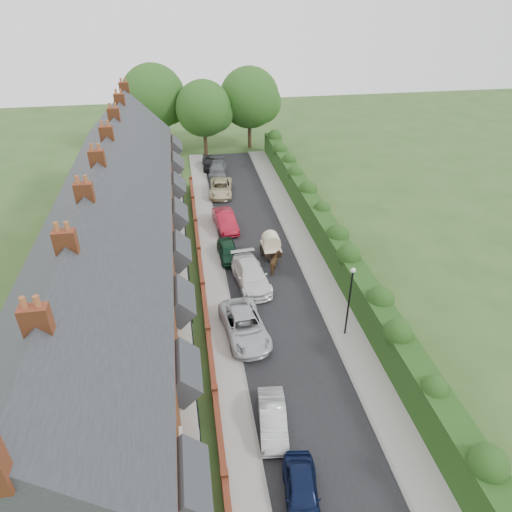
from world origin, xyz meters
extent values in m
plane|color=#2D4C1E|center=(0.00, 0.00, 0.00)|extent=(140.00, 140.00, 0.00)
cube|color=black|center=(-0.50, 11.00, 0.01)|extent=(6.00, 58.00, 0.02)
cube|color=#999691|center=(3.60, 11.00, 0.06)|extent=(2.20, 58.00, 0.12)
cube|color=#999691|center=(-4.35, 11.00, 0.06)|extent=(1.70, 58.00, 0.12)
cube|color=gray|center=(2.55, 11.00, 0.07)|extent=(0.18, 58.00, 0.13)
cube|color=gray|center=(-3.55, 11.00, 0.07)|extent=(0.18, 58.00, 0.13)
cube|color=#183B12|center=(5.40, 11.00, 1.25)|extent=(1.50, 58.00, 2.50)
cube|color=brown|center=(-11.00, 10.00, 3.25)|extent=(8.00, 40.00, 6.50)
cube|color=#25272C|center=(-11.00, 10.00, 6.50)|extent=(8.00, 40.20, 8.00)
cube|color=black|center=(-6.28, -8.10, 3.80)|extent=(0.06, 1.80, 1.60)
cube|color=#25272C|center=(-6.80, -8.10, 5.60)|extent=(1.70, 2.60, 1.70)
cube|color=#3F2D2D|center=(-6.96, -6.00, 1.05)|extent=(0.08, 0.90, 2.10)
cube|color=silver|center=(-6.95, -6.10, 4.40)|extent=(0.12, 1.20, 1.60)
cube|color=silver|center=(-6.65, -3.10, 2.60)|extent=(0.70, 2.40, 5.20)
cube|color=black|center=(-6.28, -3.10, 1.40)|extent=(0.06, 1.80, 1.60)
cube|color=black|center=(-6.28, -3.10, 3.80)|extent=(0.06, 1.80, 1.60)
cube|color=#25272C|center=(-6.80, -3.10, 5.60)|extent=(1.70, 2.60, 1.70)
cube|color=#3F2D2D|center=(-6.96, -1.00, 1.05)|extent=(0.08, 0.90, 2.10)
cube|color=silver|center=(-6.95, -1.10, 4.40)|extent=(0.12, 1.20, 1.60)
cube|color=silver|center=(-6.65, 1.90, 2.60)|extent=(0.70, 2.40, 5.20)
cube|color=black|center=(-6.28, 1.90, 1.40)|extent=(0.06, 1.80, 1.60)
cube|color=black|center=(-6.28, 1.90, 3.80)|extent=(0.06, 1.80, 1.60)
cube|color=#25272C|center=(-6.80, 1.90, 5.60)|extent=(1.70, 2.60, 1.70)
cube|color=#3F2D2D|center=(-6.96, 4.00, 1.05)|extent=(0.08, 0.90, 2.10)
cube|color=silver|center=(-6.95, 3.90, 4.40)|extent=(0.12, 1.20, 1.60)
cube|color=silver|center=(-6.65, 6.90, 2.60)|extent=(0.70, 2.40, 5.20)
cube|color=black|center=(-6.28, 6.90, 1.40)|extent=(0.06, 1.80, 1.60)
cube|color=black|center=(-6.28, 6.90, 3.80)|extent=(0.06, 1.80, 1.60)
cube|color=#25272C|center=(-6.80, 6.90, 5.60)|extent=(1.70, 2.60, 1.70)
cube|color=#3F2D2D|center=(-6.96, 9.00, 1.05)|extent=(0.08, 0.90, 2.10)
cube|color=silver|center=(-6.95, 8.90, 4.40)|extent=(0.12, 1.20, 1.60)
cube|color=silver|center=(-6.65, 11.90, 2.60)|extent=(0.70, 2.40, 5.20)
cube|color=black|center=(-6.28, 11.90, 1.40)|extent=(0.06, 1.80, 1.60)
cube|color=black|center=(-6.28, 11.90, 3.80)|extent=(0.06, 1.80, 1.60)
cube|color=#25272C|center=(-6.80, 11.90, 5.60)|extent=(1.70, 2.60, 1.70)
cube|color=#3F2D2D|center=(-6.96, 14.00, 1.05)|extent=(0.08, 0.90, 2.10)
cube|color=silver|center=(-6.95, 13.90, 4.40)|extent=(0.12, 1.20, 1.60)
cube|color=silver|center=(-6.65, 16.90, 2.60)|extent=(0.70, 2.40, 5.20)
cube|color=black|center=(-6.28, 16.90, 1.40)|extent=(0.06, 1.80, 1.60)
cube|color=black|center=(-6.28, 16.90, 3.80)|extent=(0.06, 1.80, 1.60)
cube|color=#25272C|center=(-6.80, 16.90, 5.60)|extent=(1.70, 2.60, 1.70)
cube|color=#3F2D2D|center=(-6.96, 19.00, 1.05)|extent=(0.08, 0.90, 2.10)
cube|color=silver|center=(-6.95, 18.90, 4.40)|extent=(0.12, 1.20, 1.60)
cube|color=silver|center=(-6.65, 21.90, 2.60)|extent=(0.70, 2.40, 5.20)
cube|color=black|center=(-6.28, 21.90, 1.40)|extent=(0.06, 1.80, 1.60)
cube|color=black|center=(-6.28, 21.90, 3.80)|extent=(0.06, 1.80, 1.60)
cube|color=#25272C|center=(-6.80, 21.90, 5.60)|extent=(1.70, 2.60, 1.70)
cube|color=#3F2D2D|center=(-6.96, 24.00, 1.05)|extent=(0.08, 0.90, 2.10)
cube|color=silver|center=(-6.95, 23.90, 4.40)|extent=(0.12, 1.20, 1.60)
cube|color=silver|center=(-6.65, 26.90, 2.60)|extent=(0.70, 2.40, 5.20)
cube|color=black|center=(-6.28, 26.90, 1.40)|extent=(0.06, 1.80, 1.60)
cube|color=black|center=(-6.28, 26.90, 3.80)|extent=(0.06, 1.80, 1.60)
cube|color=#25272C|center=(-6.80, 26.90, 5.60)|extent=(1.70, 2.60, 1.70)
cube|color=#3F2D2D|center=(-6.96, 29.00, 1.05)|extent=(0.08, 0.90, 2.10)
cube|color=silver|center=(-6.95, 28.90, 4.40)|extent=(0.12, 1.20, 1.60)
cube|color=brown|center=(-11.00, -5.00, 10.30)|extent=(0.90, 0.50, 1.60)
cylinder|color=brown|center=(-11.20, -5.00, 11.25)|extent=(0.20, 0.20, 0.50)
cylinder|color=brown|center=(-10.80, -5.00, 11.25)|extent=(0.20, 0.20, 0.50)
cube|color=brown|center=(-11.00, 0.00, 10.30)|extent=(0.90, 0.50, 1.60)
cylinder|color=brown|center=(-11.20, 0.00, 11.25)|extent=(0.20, 0.20, 0.50)
cylinder|color=brown|center=(-10.80, 0.00, 11.25)|extent=(0.20, 0.20, 0.50)
cube|color=brown|center=(-11.00, 5.00, 10.30)|extent=(0.90, 0.50, 1.60)
cylinder|color=brown|center=(-11.20, 5.00, 11.25)|extent=(0.20, 0.20, 0.50)
cylinder|color=brown|center=(-10.80, 5.00, 11.25)|extent=(0.20, 0.20, 0.50)
cube|color=brown|center=(-11.00, 10.00, 10.30)|extent=(0.90, 0.50, 1.60)
cylinder|color=brown|center=(-11.20, 10.00, 11.25)|extent=(0.20, 0.20, 0.50)
cylinder|color=brown|center=(-10.80, 10.00, 11.25)|extent=(0.20, 0.20, 0.50)
cube|color=brown|center=(-11.00, 15.00, 10.30)|extent=(0.90, 0.50, 1.60)
cylinder|color=brown|center=(-11.20, 15.00, 11.25)|extent=(0.20, 0.20, 0.50)
cylinder|color=brown|center=(-10.80, 15.00, 11.25)|extent=(0.20, 0.20, 0.50)
cube|color=brown|center=(-11.00, 20.00, 10.30)|extent=(0.90, 0.50, 1.60)
cylinder|color=brown|center=(-11.20, 20.00, 11.25)|extent=(0.20, 0.20, 0.50)
cylinder|color=brown|center=(-10.80, 20.00, 11.25)|extent=(0.20, 0.20, 0.50)
cube|color=brown|center=(-11.00, 25.00, 10.30)|extent=(0.90, 0.50, 1.60)
cylinder|color=brown|center=(-11.20, 25.00, 11.25)|extent=(0.20, 0.20, 0.50)
cylinder|color=brown|center=(-10.80, 25.00, 11.25)|extent=(0.20, 0.20, 0.50)
cube|color=brown|center=(-11.00, 30.00, 10.30)|extent=(0.90, 0.50, 1.60)
cylinder|color=brown|center=(-11.20, 30.00, 11.25)|extent=(0.20, 0.20, 0.50)
cylinder|color=brown|center=(-10.80, 30.00, 11.25)|extent=(0.20, 0.20, 0.50)
cube|color=brown|center=(-5.35, -2.50, 0.45)|extent=(0.30, 4.70, 0.90)
cube|color=brown|center=(-5.35, 2.50, 0.45)|extent=(0.30, 4.70, 0.90)
cube|color=brown|center=(-5.35, 7.50, 0.45)|extent=(0.30, 4.70, 0.90)
cube|color=brown|center=(-5.35, 12.50, 0.45)|extent=(0.30, 4.70, 0.90)
cube|color=brown|center=(-5.35, 17.50, 0.45)|extent=(0.30, 4.70, 0.90)
cube|color=brown|center=(-5.35, 22.50, 0.45)|extent=(0.30, 4.70, 0.90)
cube|color=brown|center=(-5.35, 27.50, 0.45)|extent=(0.30, 4.70, 0.90)
cube|color=brown|center=(-5.35, -5.00, 0.55)|extent=(0.35, 0.35, 1.10)
cube|color=brown|center=(-5.35, 0.00, 0.55)|extent=(0.35, 0.35, 1.10)
cube|color=brown|center=(-5.35, 5.00, 0.55)|extent=(0.35, 0.35, 1.10)
cube|color=brown|center=(-5.35, 10.00, 0.55)|extent=(0.35, 0.35, 1.10)
cube|color=brown|center=(-5.35, 15.00, 0.55)|extent=(0.35, 0.35, 1.10)
cube|color=brown|center=(-5.35, 20.00, 0.55)|extent=(0.35, 0.35, 1.10)
cube|color=brown|center=(-5.35, 25.00, 0.55)|extent=(0.35, 0.35, 1.10)
cube|color=brown|center=(-5.35, 30.00, 0.55)|extent=(0.35, 0.35, 1.10)
cylinder|color=black|center=(3.40, 4.00, 2.40)|extent=(0.12, 0.12, 4.80)
cylinder|color=black|center=(3.40, 4.00, 4.85)|extent=(0.20, 0.20, 0.10)
sphere|color=silver|center=(3.40, 4.00, 5.00)|extent=(0.32, 0.32, 0.32)
cylinder|color=#332316|center=(-3.00, 40.00, 2.38)|extent=(0.50, 0.50, 4.75)
sphere|color=#1F4D19|center=(-3.00, 40.00, 5.89)|extent=(6.80, 6.80, 6.80)
sphere|color=#1F4D19|center=(-1.64, 40.30, 5.23)|extent=(4.76, 4.76, 4.76)
cylinder|color=#332316|center=(3.00, 42.00, 2.62)|extent=(0.50, 0.50, 5.25)
sphere|color=#1F4D19|center=(3.00, 42.00, 6.51)|extent=(7.60, 7.60, 7.60)
sphere|color=#1F4D19|center=(4.52, 42.30, 5.78)|extent=(5.32, 5.32, 5.32)
cylinder|color=#332316|center=(-9.00, 43.00, 2.75)|extent=(0.50, 0.50, 5.50)
sphere|color=#1F4D19|center=(-9.00, 43.00, 6.82)|extent=(8.00, 8.00, 8.00)
sphere|color=#1F4D19|center=(-7.40, 43.30, 6.05)|extent=(5.60, 5.60, 5.60)
imported|color=#0B1434|center=(-2.09, -6.20, 0.65)|extent=(2.05, 3.98, 1.30)
imported|color=#B0B1B5|center=(-2.60, -2.21, 0.64)|extent=(1.79, 4.01, 1.28)
imported|color=silver|center=(-3.00, 5.00, 0.76)|extent=(3.12, 5.70, 1.52)
imported|color=white|center=(-1.72, 10.60, 0.79)|extent=(2.78, 5.64, 1.58)
imported|color=black|center=(-3.00, 14.57, 0.65)|extent=(1.74, 3.90, 1.30)
imported|color=maroon|center=(-2.67, 19.76, 0.77)|extent=(2.16, 4.83, 1.54)
imported|color=#C8BB90|center=(-2.32, 27.40, 0.70)|extent=(2.96, 5.29, 1.40)
imported|color=#5A5E62|center=(-2.15, 32.93, 0.71)|extent=(2.50, 5.08, 1.42)
imported|color=black|center=(-2.97, 35.15, 0.68)|extent=(1.66, 3.99, 1.35)
imported|color=#53391E|center=(0.45, 11.96, 0.77)|extent=(1.37, 1.98, 1.53)
cube|color=black|center=(0.45, 13.90, 0.91)|extent=(1.28, 2.13, 0.53)
cylinder|color=beige|center=(0.45, 13.90, 1.65)|extent=(1.39, 1.33, 1.39)
cube|color=beige|center=(0.45, 13.90, 1.17)|extent=(1.41, 2.18, 0.04)
cylinder|color=black|center=(-0.25, 14.54, 0.48)|extent=(0.09, 0.96, 0.96)
cylinder|color=black|center=(1.14, 14.54, 0.48)|extent=(0.09, 0.96, 0.96)
cylinder|color=black|center=(0.07, 12.72, 0.96)|extent=(0.06, 1.92, 0.06)
cylinder|color=black|center=(0.82, 12.72, 0.96)|extent=(0.06, 1.92, 0.06)
camera|label=1|loc=(-5.94, -17.20, 19.93)|focal=32.00mm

